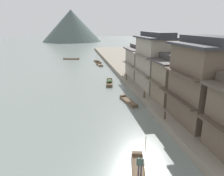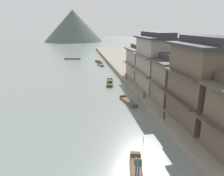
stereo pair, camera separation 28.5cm
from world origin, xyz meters
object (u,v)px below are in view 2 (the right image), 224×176
at_px(boat_foreground_poled, 136,172).
at_px(house_waterfront_second, 207,81).
at_px(boatman_person, 138,163).
at_px(boat_moored_second, 110,82).
at_px(boat_moored_far, 99,61).
at_px(house_waterfront_narrow, 155,61).
at_px(house_waterfront_tall, 178,79).
at_px(mooring_post_dock_far, 127,77).
at_px(boat_midriver_drifting, 101,65).
at_px(house_waterfront_far, 143,61).
at_px(boat_moored_third, 128,102).
at_px(boat_moored_nearest, 73,59).
at_px(mooring_post_dock_mid, 144,95).
at_px(mooring_post_dock_near, 164,116).

distance_m(boat_foreground_poled, house_waterfront_second, 11.80).
relative_size(boatman_person, boat_moored_second, 0.60).
relative_size(boat_moored_second, boat_moored_far, 1.23).
relative_size(boatman_person, house_waterfront_narrow, 0.35).
distance_m(boatman_person, house_waterfront_second, 11.83).
xyz_separation_m(house_waterfront_tall, mooring_post_dock_far, (-3.90, 12.08, -2.55)).
height_order(boat_midriver_drifting, house_waterfront_second, house_waterfront_second).
relative_size(boat_foreground_poled, house_waterfront_narrow, 0.50).
bearing_deg(house_waterfront_second, house_waterfront_far, 90.43).
height_order(boatman_person, boat_moored_third, boatman_person).
height_order(boat_foreground_poled, house_waterfront_narrow, house_waterfront_narrow).
xyz_separation_m(boat_foreground_poled, boat_moored_second, (1.91, 24.96, 0.11)).
distance_m(boat_midriver_drifting, house_waterfront_far, 18.70).
height_order(boat_moored_nearest, house_waterfront_narrow, house_waterfront_narrow).
bearing_deg(house_waterfront_tall, boat_moored_far, 100.31).
relative_size(boat_midriver_drifting, house_waterfront_second, 0.42).
height_order(house_waterfront_second, house_waterfront_narrow, same).
xyz_separation_m(boat_moored_nearest, house_waterfront_tall, (14.37, -43.76, 3.69)).
relative_size(house_waterfront_tall, mooring_post_dock_far, 7.30).
bearing_deg(mooring_post_dock_far, house_waterfront_far, 31.28).
height_order(boatman_person, house_waterfront_narrow, house_waterfront_narrow).
relative_size(boat_moored_third, mooring_post_dock_far, 4.91).
xyz_separation_m(boatman_person, house_waterfront_narrow, (8.45, 19.65, 3.59)).
relative_size(boat_moored_nearest, boat_midriver_drifting, 1.43).
height_order(boat_midriver_drifting, mooring_post_dock_mid, mooring_post_dock_mid).
bearing_deg(house_waterfront_narrow, boatman_person, -113.28).
bearing_deg(mooring_post_dock_mid, boatman_person, -109.39).
relative_size(boat_midriver_drifting, house_waterfront_far, 0.48).
height_order(boatman_person, boat_moored_far, boatman_person).
relative_size(boatman_person, mooring_post_dock_mid, 3.76).
xyz_separation_m(boat_moored_third, house_waterfront_narrow, (5.34, 4.25, 4.98)).
distance_m(boat_moored_far, mooring_post_dock_far, 24.61).
relative_size(boat_moored_nearest, mooring_post_dock_near, 6.36).
bearing_deg(mooring_post_dock_far, house_waterfront_tall, -72.11).
relative_size(boatman_person, mooring_post_dock_near, 3.73).
bearing_deg(boat_midriver_drifting, house_waterfront_far, -69.60).
bearing_deg(mooring_post_dock_near, boat_moored_nearest, 102.05).
xyz_separation_m(boat_foreground_poled, mooring_post_dock_mid, (5.02, 13.94, 1.07)).
height_order(boat_midriver_drifting, house_waterfront_far, house_waterfront_far).
distance_m(boat_moored_second, mooring_post_dock_mid, 11.49).
bearing_deg(mooring_post_dock_near, mooring_post_dock_far, 90.00).
distance_m(house_waterfront_tall, house_waterfront_far, 14.31).
distance_m(boatman_person, boat_moored_nearest, 57.05).
relative_size(boat_moored_second, house_waterfront_far, 0.67).
bearing_deg(house_waterfront_far, boat_moored_nearest, 115.66).
distance_m(house_waterfront_tall, mooring_post_dock_mid, 4.98).
bearing_deg(mooring_post_dock_mid, house_waterfront_far, 73.78).
bearing_deg(house_waterfront_second, boat_midriver_drifting, 99.84).
height_order(boat_moored_far, mooring_post_dock_near, mooring_post_dock_near).
relative_size(boat_foreground_poled, house_waterfront_far, 0.58).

